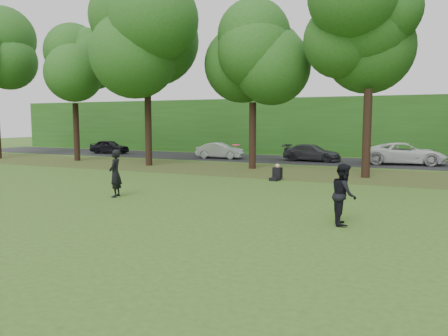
{
  "coord_description": "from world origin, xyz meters",
  "views": [
    {
      "loc": [
        6.71,
        -11.61,
        3.0
      ],
      "look_at": [
        0.21,
        2.59,
        1.3
      ],
      "focal_mm": 35.0,
      "sensor_mm": 36.0,
      "label": 1
    }
  ],
  "objects_px": {
    "player_left": "(115,173)",
    "seated_person": "(277,174)",
    "player_right": "(344,194)",
    "frisbee": "(236,145)"
  },
  "relations": [
    {
      "from": "player_right",
      "to": "seated_person",
      "type": "height_order",
      "value": "player_right"
    },
    {
      "from": "player_left",
      "to": "seated_person",
      "type": "bearing_deg",
      "value": 129.83
    },
    {
      "from": "player_left",
      "to": "seated_person",
      "type": "xyz_separation_m",
      "value": [
        4.3,
        7.31,
        -0.63
      ]
    },
    {
      "from": "player_right",
      "to": "frisbee",
      "type": "relative_size",
      "value": 5.05
    },
    {
      "from": "player_left",
      "to": "player_right",
      "type": "bearing_deg",
      "value": 63.94
    },
    {
      "from": "frisbee",
      "to": "player_right",
      "type": "bearing_deg",
      "value": -12.0
    },
    {
      "from": "player_left",
      "to": "player_right",
      "type": "height_order",
      "value": "player_left"
    },
    {
      "from": "player_left",
      "to": "player_right",
      "type": "xyz_separation_m",
      "value": [
        8.95,
        -0.99,
        -0.05
      ]
    },
    {
      "from": "frisbee",
      "to": "seated_person",
      "type": "relative_size",
      "value": 0.42
    },
    {
      "from": "player_left",
      "to": "seated_person",
      "type": "relative_size",
      "value": 2.26
    }
  ]
}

